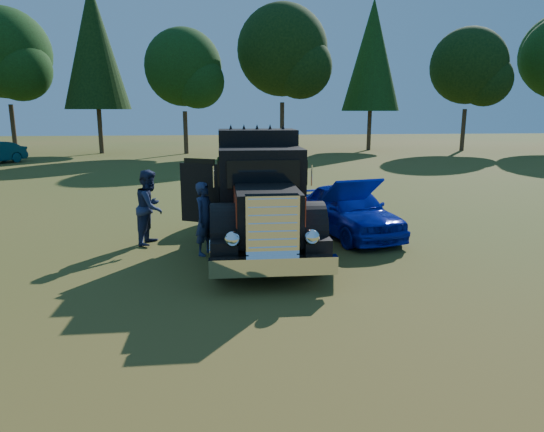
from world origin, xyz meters
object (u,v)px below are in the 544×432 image
at_px(diamond_t_truck, 260,199).
at_px(spectator_near, 205,219).
at_px(spectator_far, 150,207).
at_px(hotrod_coupe, 349,210).

height_order(diamond_t_truck, spectator_near, diamond_t_truck).
relative_size(diamond_t_truck, spectator_near, 3.96).
bearing_deg(spectator_far, spectator_near, -115.28).
distance_m(spectator_near, spectator_far, 1.89).
bearing_deg(diamond_t_truck, spectator_near, -158.26).
bearing_deg(spectator_near, hotrod_coupe, -38.40).
height_order(hotrod_coupe, spectator_far, spectator_far).
relative_size(hotrod_coupe, spectator_near, 2.49).
distance_m(diamond_t_truck, spectator_near, 1.55).
xyz_separation_m(hotrod_coupe, spectator_far, (-5.49, -0.38, 0.27)).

